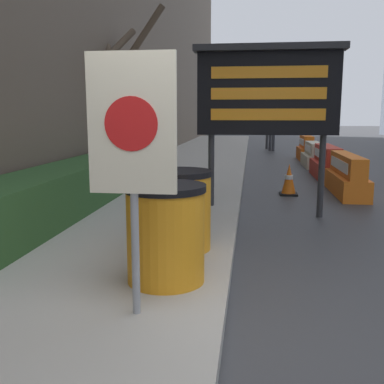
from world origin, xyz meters
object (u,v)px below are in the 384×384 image
warning_sign (132,140)px  traffic_light_near_curb (269,80)px  barrel_drum_middle (179,210)px  jersey_barrier_red_striped (327,164)px  jersey_barrier_cream (314,156)px  traffic_cone_near (289,180)px  barrel_drum_foreground (166,233)px  message_board (268,92)px  jersey_barrier_orange_far (306,149)px  jersey_barrier_orange_near (347,177)px  pedestrian_worker (272,130)px

warning_sign → traffic_light_near_curb: traffic_light_near_curb is taller
barrel_drum_middle → jersey_barrier_red_striped: (2.75, 7.14, -0.23)m
jersey_barrier_cream → traffic_light_near_curb: 7.68m
barrel_drum_middle → traffic_cone_near: size_ratio=1.39×
barrel_drum_foreground → message_board: (0.98, 3.44, 1.39)m
jersey_barrier_orange_far → jersey_barrier_red_striped: bearing=-90.0°
jersey_barrier_orange_far → traffic_cone_near: 7.39m
jersey_barrier_orange_far → jersey_barrier_cream: bearing=-90.0°
barrel_drum_middle → message_board: bearing=67.4°
message_board → traffic_cone_near: bearing=74.6°
traffic_light_near_curb → barrel_drum_foreground: bearing=-94.8°
traffic_light_near_curb → jersey_barrier_orange_near: bearing=-84.2°
barrel_drum_foreground → jersey_barrier_red_striped: (2.71, 8.14, -0.23)m
jersey_barrier_cream → barrel_drum_middle: bearing=-105.9°
jersey_barrier_orange_far → pedestrian_worker: pedestrian_worker is taller
message_board → jersey_barrier_cream: 7.59m
warning_sign → jersey_barrier_cream: 11.76m
jersey_barrier_orange_far → warning_sign: bearing=-101.8°
jersey_barrier_orange_far → traffic_cone_near: jersey_barrier_orange_far is taller
warning_sign → message_board: 4.32m
barrel_drum_middle → warning_sign: (-0.06, -1.71, 0.87)m
barrel_drum_middle → message_board: size_ratio=0.33×
jersey_barrier_red_striped → jersey_barrier_orange_far: 4.57m
jersey_barrier_orange_far → pedestrian_worker: size_ratio=1.04×
jersey_barrier_orange_near → traffic_light_near_curb: traffic_light_near_curb is taller
jersey_barrier_orange_far → pedestrian_worker: (-1.06, 3.91, 0.56)m
traffic_cone_near → traffic_light_near_curb: (-0.04, 12.26, 2.87)m
barrel_drum_foreground → message_board: size_ratio=0.33×
jersey_barrier_orange_near → pedestrian_worker: (-1.06, 10.97, 0.58)m
jersey_barrier_red_striped → traffic_light_near_curb: traffic_light_near_curb is taller
barrel_drum_foreground → pedestrian_worker: 16.70m
pedestrian_worker → barrel_drum_middle: bearing=80.9°
warning_sign → jersey_barrier_red_striped: warning_sign is taller
barrel_drum_middle → warning_sign: 1.92m
barrel_drum_foreground → jersey_barrier_orange_near: (2.71, 5.64, -0.23)m
warning_sign → traffic_cone_near: bearing=75.2°
jersey_barrier_cream → traffic_cone_near: jersey_barrier_cream is taller
barrel_drum_middle → warning_sign: size_ratio=0.46×
traffic_cone_near → barrel_drum_foreground: bearing=-105.7°
jersey_barrier_orange_far → traffic_cone_near: size_ratio=2.60×
traffic_cone_near → jersey_barrier_red_striped: bearing=66.5°
jersey_barrier_red_striped → jersey_barrier_orange_far: jersey_barrier_orange_far is taller
warning_sign → traffic_cone_near: warning_sign is taller
jersey_barrier_orange_far → pedestrian_worker: bearing=105.1°
traffic_cone_near → traffic_light_near_curb: 12.60m
barrel_drum_foreground → jersey_barrier_cream: bearing=75.7°
barrel_drum_middle → traffic_cone_near: barrel_drum_middle is taller
warning_sign → jersey_barrier_orange_far: warning_sign is taller
barrel_drum_foreground → traffic_cone_near: size_ratio=1.39×
jersey_barrier_red_striped → jersey_barrier_orange_near: bearing=-90.0°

